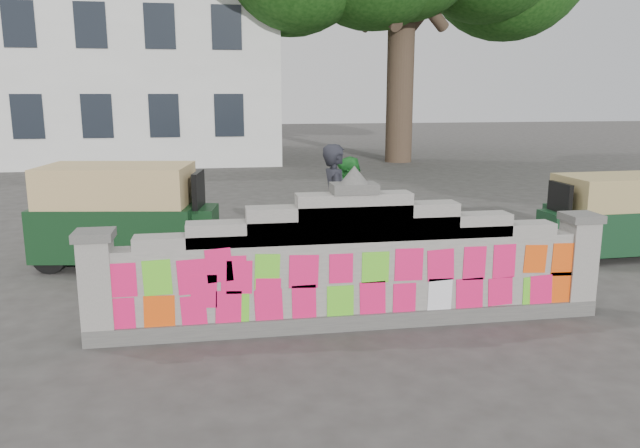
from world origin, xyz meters
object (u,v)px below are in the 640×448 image
Objects in this scene: rickshaw_right at (615,215)px; pedestrian at (347,212)px; cyclist_bike at (335,245)px; rickshaw_left at (124,213)px; cyclist_rider at (335,221)px.

pedestrian is at bearing -4.22° from rickshaw_right.
pedestrian is at bearing -24.81° from cyclist_bike.
rickshaw_right is at bearing 84.81° from pedestrian.
cyclist_bike is 3.67m from rickshaw_left.
rickshaw_right is (8.47, -0.96, -0.12)m from rickshaw_left.
rickshaw_left is at bearing -103.84° from pedestrian.
cyclist_rider is at bearing 90.27° from cyclist_bike.
cyclist_bike is 0.90m from pedestrian.
cyclist_bike is 0.67× the size of rickshaw_left.
pedestrian is 4.78m from rickshaw_right.
pedestrian is 0.70× the size of rickshaw_right.
pedestrian is 0.59× the size of rickshaw_left.
cyclist_rider is 5.16m from rickshaw_right.
cyclist_rider is 3.66m from rickshaw_left.
rickshaw_right is at bearing 2.75° from rickshaw_left.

